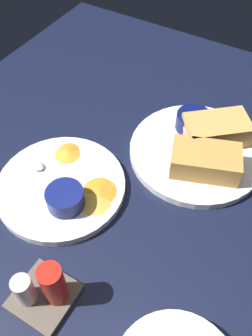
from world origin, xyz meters
TOP-DOWN VIEW (x-y plane):
  - ground_plane at (0.00, 0.00)cm, footprint 110.00×110.00cm
  - plate_sandwich_main at (-3.39, -12.62)cm, footprint 27.50×27.50cm
  - sandwich_half_near at (-6.62, -8.51)cm, footprint 14.86×11.61cm
  - sandwich_half_far at (-5.34, -17.47)cm, footprint 14.84×14.19cm
  - ramekin_dark_sauce at (-0.38, -18.02)cm, footprint 7.32×7.32cm
  - spoon_by_dark_ramekin at (-4.04, -13.63)cm, footprint 7.46×8.53cm
  - plate_chips_companion at (15.44, 8.69)cm, footprint 24.71×24.71cm
  - ramekin_light_gravy at (11.74, 11.78)cm, footprint 6.86×6.86cm
  - spoon_by_gravy_ramekin at (20.53, 7.89)cm, footprint 9.96×3.01cm
  - plantain_chip_scatter at (11.86, 5.37)cm, footprint 18.25×14.55cm
  - condiment_caddy at (4.60, 26.75)cm, footprint 9.00×9.00cm

SIDE VIEW (x-z plane):
  - ground_plane at x=0.00cm, z-range -3.00..0.00cm
  - plate_sandwich_main at x=-3.39cm, z-range 0.00..1.60cm
  - plate_chips_companion at x=15.44cm, z-range 0.00..1.60cm
  - plantain_chip_scatter at x=11.86cm, z-range 1.60..2.20cm
  - spoon_by_dark_ramekin at x=-4.04cm, z-range 1.56..2.36cm
  - spoon_by_gravy_ramekin at x=20.53cm, z-range 1.56..2.36cm
  - condiment_caddy at x=4.60cm, z-range -1.34..8.16cm
  - ramekin_light_gravy at x=11.74cm, z-range 1.74..5.26cm
  - ramekin_dark_sauce at x=-0.38cm, z-range 1.74..5.41cm
  - sandwich_half_near at x=-6.62cm, z-range 1.60..6.40cm
  - sandwich_half_far at x=-5.34cm, z-range 1.60..6.40cm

